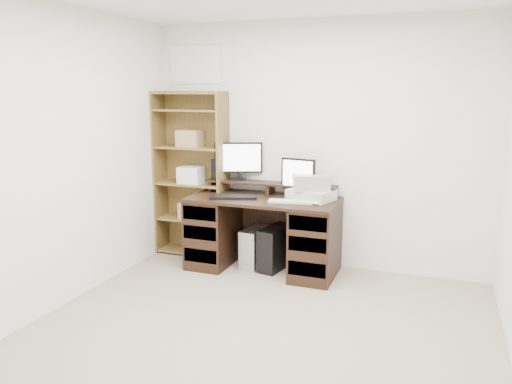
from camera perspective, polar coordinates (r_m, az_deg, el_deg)
The scene contains 14 objects.
room at distance 3.25m, azimuth -1.62°, elevation 1.67°, with size 3.54×4.04×2.54m.
desk at distance 5.10m, azimuth 0.84°, elevation -4.63°, with size 1.50×0.70×0.75m.
riser_shelf at distance 5.18m, azimuth 1.63°, elevation 0.80°, with size 1.40×0.22×0.12m.
monitor_wide at distance 5.30m, azimuth -2.02°, elevation 3.79°, with size 0.48×0.21×0.40m.
monitor_small at distance 4.99m, azimuth 4.83°, elevation 1.77°, with size 0.36×0.16×0.40m.
speaker at distance 5.37m, azimuth -4.49°, elevation 2.61°, with size 0.09×0.09×0.22m, color black.
keyboard_black at distance 4.98m, azimuth -2.62°, elevation -0.58°, with size 0.47×0.16×0.03m, color black.
keyboard_white at distance 4.81m, azimuth 3.97°, elevation -1.09°, with size 0.43×0.13×0.02m, color silver.
mouse at distance 4.74m, azimuth 6.88°, elevation -1.25°, with size 0.08×0.06×0.03m, color white.
printer at distance 4.93m, azimuth 6.32°, elevation -0.31°, with size 0.41×0.31×0.10m, color beige.
basket at distance 4.91m, azimuth 6.35°, elevation 1.12°, with size 0.34×0.25×0.15m, color #92969C.
tower_silver at distance 5.24m, azimuth -0.12°, elevation -6.32°, with size 0.18×0.40×0.40m, color #B3B6BA.
tower_black at distance 5.16m, azimuth 2.19°, elevation -6.42°, with size 0.27×0.47×0.44m.
bookshelf at distance 5.53m, azimuth -7.34°, elevation 2.18°, with size 0.80×0.30×1.80m.
Camera 1 is at (1.21, -2.97, 1.81)m, focal length 35.00 mm.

